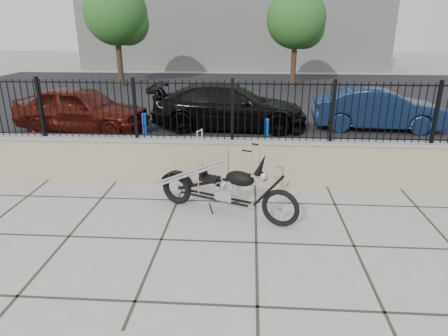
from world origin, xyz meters
TOP-DOWN VIEW (x-y plane):
  - ground_plane at (0.00, 0.00)m, footprint 90.00×90.00m
  - parking_lot at (0.00, 12.50)m, footprint 30.00×30.00m
  - retaining_wall at (0.00, 2.50)m, footprint 14.00×0.36m
  - iron_fence at (0.00, 2.50)m, footprint 14.00×0.08m
  - background_building at (0.00, 26.50)m, footprint 22.00×6.00m
  - chopper_motorcycle at (0.91, 0.99)m, footprint 2.52×1.39m
  - car_red at (-3.90, 6.56)m, footprint 4.35×2.26m
  - car_black at (0.68, 7.24)m, footprint 4.98×2.10m
  - car_blue at (5.42, 7.42)m, footprint 4.12×1.66m
  - bollard_a at (-1.46, 4.81)m, footprint 0.13×0.13m
  - bollard_b at (1.80, 4.62)m, footprint 0.13×0.13m
  - bollard_c at (6.00, 4.71)m, footprint 0.13×0.13m
  - tree_left at (-5.76, 16.39)m, footprint 3.29×3.29m
  - tree_right at (3.62, 16.66)m, footprint 3.04×3.04m

SIDE VIEW (x-z plane):
  - ground_plane at x=0.00m, z-range 0.00..0.00m
  - parking_lot at x=0.00m, z-range 0.00..0.00m
  - bollard_b at x=1.80m, z-range 0.00..0.92m
  - bollard_c at x=6.00m, z-range 0.00..0.93m
  - retaining_wall at x=0.00m, z-range 0.00..0.96m
  - bollard_a at x=-1.46m, z-range 0.00..0.98m
  - car_blue at x=5.42m, z-range 0.00..1.33m
  - car_red at x=-3.90m, z-range 0.00..1.41m
  - car_black at x=0.68m, z-range 0.00..1.43m
  - chopper_motorcycle at x=0.91m, z-range 0.00..1.52m
  - iron_fence at x=0.00m, z-range 0.96..2.16m
  - tree_right at x=3.62m, z-range 1.03..6.17m
  - tree_left at x=-5.76m, z-range 1.11..6.67m
  - background_building at x=0.00m, z-range 0.00..8.00m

